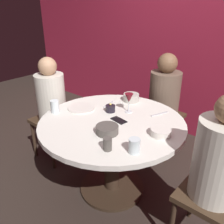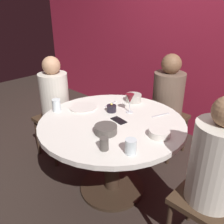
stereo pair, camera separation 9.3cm
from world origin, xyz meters
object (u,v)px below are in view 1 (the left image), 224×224
bowl_salad_center (107,129)px  seated_diner_back (164,94)px  cell_phone (119,120)px  cup_near_candle (55,106)px  dining_table (112,138)px  cup_by_right_diner (107,144)px  wine_glass (129,99)px  bowl_small_white (161,132)px  seated_diner_left (51,99)px  candle_holder (110,108)px  cup_by_left_diner (134,146)px  seated_diner_right (219,163)px  dinner_plate (81,108)px  bowl_serving_large (131,97)px

bowl_salad_center → seated_diner_back: bearing=95.8°
cell_phone → cup_near_candle: (-0.54, -0.24, 0.05)m
dining_table → cup_by_right_diner: bearing=-53.1°
wine_glass → bowl_small_white: (0.43, -0.17, -0.10)m
dining_table → seated_diner_left: seated_diner_left is taller
candle_holder → bowl_small_white: 0.56m
seated_diner_left → cup_by_left_diner: size_ratio=11.21×
candle_holder → bowl_salad_center: bearing=-52.4°
bowl_small_white → cup_by_left_diner: cup_by_left_diner is taller
seated_diner_right → cup_by_right_diner: (-0.62, -0.34, 0.05)m
seated_diner_right → cup_near_candle: seated_diner_right is taller
bowl_salad_center → cell_phone: bearing=106.6°
dinner_plate → cell_phone: 0.42m
dining_table → cup_by_right_diner: 0.48m
dining_table → cup_near_candle: (-0.50, -0.20, 0.22)m
seated_diner_right → cup_by_left_diner: seated_diner_right is taller
seated_diner_back → bowl_salad_center: size_ratio=6.72×
seated_diner_back → seated_diner_right: (0.87, -0.87, 0.01)m
dining_table → seated_diner_left: size_ratio=1.07×
seated_diner_back → bowl_small_white: bearing=27.7°
dining_table → bowl_salad_center: bowl_salad_center is taller
wine_glass → cup_by_right_diner: 0.63m
cell_phone → cup_by_left_diner: (0.37, -0.29, 0.05)m
bowl_serving_large → candle_holder: bearing=-88.2°
wine_glass → cup_by_left_diner: 0.64m
candle_holder → cell_phone: size_ratio=0.62×
dining_table → seated_diner_right: 0.89m
seated_diner_left → dinner_plate: (0.47, -0.00, 0.03)m
bowl_serving_large → bowl_small_white: (0.57, -0.39, -0.01)m
seated_diner_back → dinner_plate: seated_diner_back is taller
seated_diner_right → cell_phone: 0.83m
cell_phone → cup_near_candle: cup_near_candle is taller
seated_diner_left → seated_diner_right: (1.72, -0.00, 0.02)m
candle_holder → cup_by_right_diner: cup_by_right_diner is taller
bowl_salad_center → seated_diner_left: bearing=169.3°
seated_diner_back → bowl_serving_large: (-0.14, -0.42, 0.05)m
cup_near_candle → bowl_serving_large: bearing=61.5°
dinner_plate → bowl_small_white: bowl_small_white is taller
seated_diner_left → bowl_small_white: seated_diner_left is taller
cup_near_candle → cup_by_right_diner: size_ratio=1.24×
seated_diner_left → dinner_plate: 0.47m
seated_diner_left → cup_near_candle: size_ratio=10.16×
seated_diner_left → candle_holder: (0.71, 0.13, 0.05)m
bowl_salad_center → cup_by_right_diner: bearing=-47.5°
seated_diner_back → dinner_plate: bearing=-23.1°
seated_diner_left → cup_by_left_diner: (1.25, -0.25, 0.07)m
dining_table → candle_holder: candle_holder is taller
seated_diner_back → wine_glass: seated_diner_back is taller
wine_glass → candle_holder: bearing=-142.1°
dinner_plate → cell_phone: (0.41, 0.04, -0.00)m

